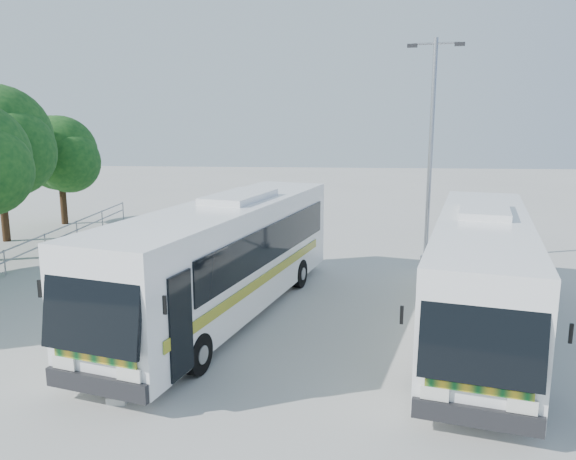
# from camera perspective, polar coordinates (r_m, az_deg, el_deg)

# --- Properties ---
(ground) EXTENTS (100.00, 100.00, 0.00)m
(ground) POSITION_cam_1_polar(r_m,az_deg,el_deg) (17.37, -2.60, -8.17)
(ground) COLOR #A6A6A1
(ground) RESTS_ON ground
(kerb_divider) EXTENTS (0.40, 16.00, 0.15)m
(kerb_divider) POSITION_cam_1_polar(r_m,az_deg,el_deg) (19.61, -8.60, -5.75)
(kerb_divider) COLOR #B2B2AD
(kerb_divider) RESTS_ON ground
(railing) EXTENTS (0.06, 22.00, 1.00)m
(railing) POSITION_cam_1_polar(r_m,az_deg,el_deg) (24.10, -25.67, -1.91)
(railing) COLOR gray
(railing) RESTS_ON ground
(tree_far_e) EXTENTS (4.54, 4.28, 5.92)m
(tree_far_e) POSITION_cam_1_polar(r_m,az_deg,el_deg) (33.05, -22.09, 7.22)
(tree_far_e) COLOR #382314
(tree_far_e) RESTS_ON ground
(coach_main) EXTENTS (5.54, 12.25, 3.34)m
(coach_main) POSITION_cam_1_polar(r_m,az_deg,el_deg) (16.57, -6.32, -2.57)
(coach_main) COLOR white
(coach_main) RESTS_ON ground
(coach_adjacent) EXTENTS (5.01, 11.64, 3.17)m
(coach_adjacent) POSITION_cam_1_polar(r_m,az_deg,el_deg) (15.99, 19.01, -4.01)
(coach_adjacent) COLOR white
(coach_adjacent) RESTS_ON ground
(lamppost) EXTENTS (2.14, 0.62, 8.80)m
(lamppost) POSITION_cam_1_polar(r_m,az_deg,el_deg) (23.10, 14.32, 8.67)
(lamppost) COLOR #999BA1
(lamppost) RESTS_ON ground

